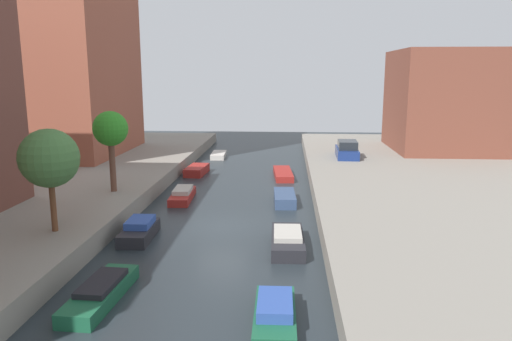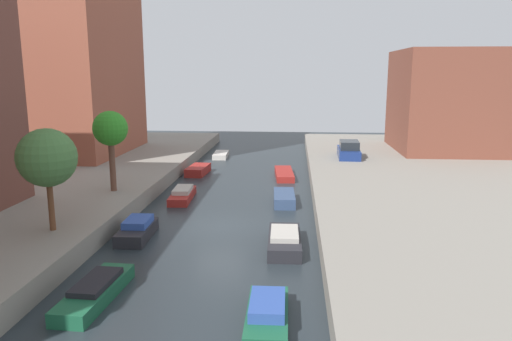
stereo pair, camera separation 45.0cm
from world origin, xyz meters
TOP-DOWN VIEW (x-y plane):
  - ground_plane at (0.00, 0.00)m, footprint 84.00×84.00m
  - apartment_tower_far at (-16.00, 16.96)m, footprint 10.00×12.94m
  - low_block_right at (18.00, 20.92)m, footprint 10.00×10.21m
  - street_tree_1 at (-6.90, -4.25)m, footprint 2.57×2.57m
  - street_tree_2 at (-6.90, 3.20)m, footprint 2.04×2.04m
  - parked_car at (8.33, 16.09)m, footprint 1.87×4.21m
  - moored_boat_left_1 at (-3.13, -8.76)m, footprint 1.47×4.32m
  - moored_boat_left_2 at (-3.75, -2.18)m, footprint 1.43×3.25m
  - moored_boat_left_3 at (-3.23, 5.24)m, footprint 1.41×3.90m
  - moored_boat_left_4 at (-3.80, 13.14)m, footprint 1.59×3.23m
  - moored_boat_left_5 at (-3.17, 21.04)m, footprint 1.42×3.45m
  - moored_boat_right_1 at (3.05, -9.97)m, footprint 1.36×3.59m
  - moored_boat_right_2 at (3.44, -3.00)m, footprint 1.57×4.01m
  - moored_boat_right_3 at (3.24, 4.85)m, footprint 1.43×3.39m
  - moored_boat_right_4 at (3.06, 12.60)m, footprint 1.67×4.68m

SIDE VIEW (x-z plane):
  - ground_plane at x=0.00m, z-range 0.00..0.00m
  - moored_boat_left_5 at x=-3.17m, z-range 0.00..0.46m
  - moored_boat_right_4 at x=3.06m, z-range 0.00..0.47m
  - moored_boat_left_1 at x=-3.13m, z-range -0.05..0.67m
  - moored_boat_left_3 at x=-3.23m, z-range -0.06..0.69m
  - moored_boat_right_3 at x=3.24m, z-range 0.00..0.63m
  - moored_boat_left_4 at x=-3.80m, z-range 0.00..0.64m
  - moored_boat_right_1 at x=3.05m, z-range -0.07..0.76m
  - moored_boat_right_2 at x=3.44m, z-range -0.05..0.76m
  - moored_boat_left_2 at x=-3.75m, z-range -0.07..0.86m
  - parked_car at x=8.33m, z-range 0.88..2.30m
  - street_tree_1 at x=-6.90m, z-range 1.98..6.55m
  - street_tree_2 at x=-6.90m, z-range 2.26..7.02m
  - low_block_right at x=18.00m, z-range 1.00..9.92m
  - apartment_tower_far at x=-16.00m, z-range 1.00..26.35m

